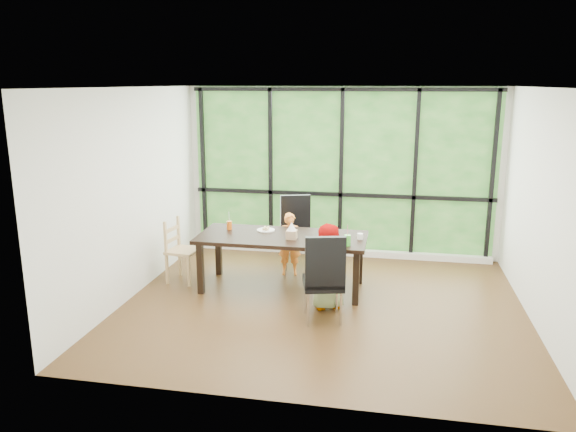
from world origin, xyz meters
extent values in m
plane|color=black|center=(0.00, 0.00, 0.00)|extent=(5.00, 5.00, 0.00)
plane|color=silver|center=(0.00, 2.25, 1.35)|extent=(5.00, 0.00, 5.00)
cube|color=#214F1C|center=(0.00, 2.23, 1.35)|extent=(4.80, 0.02, 2.65)
cube|color=silver|center=(0.00, 2.15, 0.05)|extent=(4.80, 0.12, 0.10)
cube|color=black|center=(-0.62, 0.49, 0.38)|extent=(2.28, 1.04, 0.75)
cube|color=black|center=(-0.58, 1.44, 0.54)|extent=(0.58, 0.58, 1.08)
cube|color=black|center=(0.06, -0.44, 0.54)|extent=(0.55, 0.55, 1.08)
cube|color=tan|center=(-2.04, 0.50, 0.45)|extent=(0.45, 0.47, 0.90)
imported|color=orange|center=(-0.62, 1.08, 0.46)|extent=(0.37, 0.27, 0.92)
imported|color=slate|center=(0.05, -0.06, 0.54)|extent=(0.62, 0.53, 1.08)
cube|color=tan|center=(0.01, 0.29, 0.75)|extent=(0.41, 0.30, 0.01)
cylinder|color=white|center=(-0.89, 0.70, 0.76)|extent=(0.25, 0.25, 0.02)
cylinder|color=white|center=(0.03, 0.27, 0.76)|extent=(0.27, 0.27, 0.02)
cylinder|color=#D55A11|center=(-1.41, 0.67, 0.81)|extent=(0.07, 0.07, 0.12)
cylinder|color=green|center=(0.28, 0.19, 0.82)|extent=(0.09, 0.09, 0.14)
cylinder|color=white|center=(0.43, 0.51, 0.79)|extent=(0.08, 0.08, 0.08)
cube|color=tan|center=(-0.46, 0.36, 0.81)|extent=(0.14, 0.14, 0.12)
cylinder|color=white|center=(-1.41, 0.67, 0.91)|extent=(0.01, 0.04, 0.20)
cylinder|color=pink|center=(0.28, 0.19, 0.93)|extent=(0.01, 0.04, 0.20)
cone|color=white|center=(-0.46, 0.36, 0.92)|extent=(0.12, 0.12, 0.11)
camera|label=1|loc=(0.81, -6.54, 2.76)|focal=34.53mm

